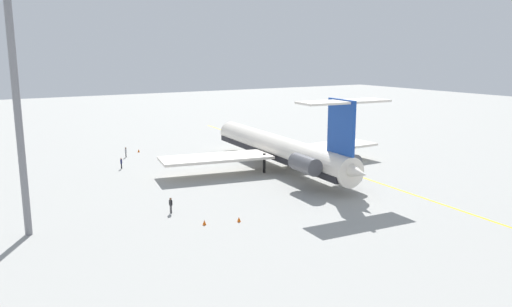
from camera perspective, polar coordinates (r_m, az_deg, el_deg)
ground at (r=86.72m, az=4.84°, el=-0.46°), size 290.17×290.17×0.00m
main_jetliner at (r=76.55m, az=2.97°, el=0.48°), size 41.33×36.64×12.03m
ground_crew_near_nose at (r=57.50m, az=-9.58°, el=-5.56°), size 0.38×0.30×1.78m
ground_crew_near_tail at (r=89.33m, az=-14.45°, el=0.28°), size 0.34×0.33×1.73m
ground_crew_portside at (r=80.67m, az=-14.93°, el=-0.92°), size 0.30×0.36×1.72m
safety_cone_nose at (r=53.46m, az=-5.83°, el=-7.72°), size 0.40×0.40×0.55m
safety_cone_wingtip at (r=93.46m, az=-13.07°, el=0.31°), size 0.40×0.40×0.55m
safety_cone_tail at (r=54.16m, az=-1.93°, el=-7.41°), size 0.40×0.40×0.55m
taxiway_centreline at (r=82.81m, az=7.20°, el=-1.08°), size 96.90×6.31×0.01m
light_mast at (r=52.67m, az=-25.36°, el=5.50°), size 4.00×0.70×24.22m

